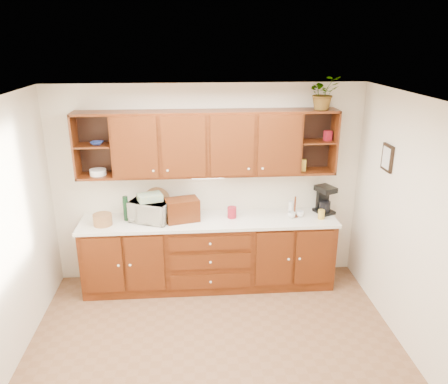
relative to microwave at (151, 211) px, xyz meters
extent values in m
plane|color=brown|center=(0.73, -1.45, -1.08)|extent=(4.00, 4.00, 0.00)
plane|color=white|center=(0.73, -1.45, 1.52)|extent=(4.00, 4.00, 0.00)
plane|color=#F1E6CB|center=(0.73, 0.30, 0.22)|extent=(4.00, 0.00, 4.00)
plane|color=#F1E6CB|center=(2.73, -1.45, 0.22)|extent=(0.00, 3.50, 3.50)
cube|color=#371706|center=(0.73, 0.00, -0.63)|extent=(3.20, 0.60, 0.90)
cube|color=white|center=(0.73, -0.01, -0.16)|extent=(3.24, 0.64, 0.04)
cube|color=#371706|center=(0.73, 0.13, 0.81)|extent=(2.30, 0.33, 0.80)
cube|color=black|center=(-0.65, 0.29, 0.81)|extent=(0.45, 0.02, 0.80)
cube|color=black|center=(2.10, 0.29, 0.81)|extent=(0.45, 0.02, 0.80)
cube|color=#371706|center=(-0.65, 0.13, 0.81)|extent=(0.43, 0.30, 0.02)
cube|color=#371706|center=(2.10, 0.13, 0.81)|extent=(0.43, 0.30, 0.02)
cube|color=#371706|center=(2.10, 0.13, 1.20)|extent=(0.45, 0.33, 0.03)
cube|color=white|center=(0.73, 0.08, 0.39)|extent=(0.40, 0.05, 0.02)
cube|color=black|center=(2.71, -0.55, 0.77)|extent=(0.03, 0.24, 0.30)
cylinder|color=olive|center=(-0.58, -0.09, -0.06)|extent=(0.27, 0.27, 0.14)
imported|color=beige|center=(0.00, 0.00, 0.00)|extent=(0.58, 0.49, 0.27)
cube|color=tan|center=(0.00, 0.00, 0.18)|extent=(0.34, 0.29, 0.09)
cylinder|color=black|center=(-0.31, 0.04, 0.02)|extent=(0.07, 0.07, 0.32)
cylinder|color=olive|center=(0.06, 0.24, -0.13)|extent=(0.36, 0.13, 0.35)
cube|color=#371706|center=(0.39, -0.02, 0.01)|extent=(0.46, 0.35, 0.29)
cylinder|color=#371706|center=(1.83, 0.00, 0.00)|extent=(0.02, 0.02, 0.27)
cylinder|color=#371706|center=(1.83, 0.00, -0.13)|extent=(0.11, 0.11, 0.01)
imported|color=white|center=(1.90, -0.02, -0.10)|extent=(0.12, 0.12, 0.08)
imported|color=white|center=(1.81, 0.07, -0.10)|extent=(0.12, 0.12, 0.08)
imported|color=white|center=(1.78, -0.05, -0.10)|extent=(0.12, 0.12, 0.08)
cylinder|color=maroon|center=(1.02, 0.02, -0.06)|extent=(0.14, 0.14, 0.14)
cylinder|color=white|center=(1.80, 0.06, -0.04)|extent=(0.07, 0.07, 0.18)
cylinder|color=gold|center=(2.15, -0.10, -0.08)|extent=(0.09, 0.09, 0.12)
cube|color=black|center=(2.25, 0.09, -0.12)|extent=(0.28, 0.31, 0.04)
cube|color=black|center=(2.25, 0.19, 0.04)|extent=(0.18, 0.12, 0.31)
cube|color=black|center=(2.25, 0.09, 0.19)|extent=(0.28, 0.31, 0.07)
cylinder|color=black|center=(2.25, 0.08, -0.04)|extent=(0.19, 0.19, 0.14)
imported|color=navy|center=(-0.60, 0.12, 0.84)|extent=(0.17, 0.17, 0.04)
cylinder|color=white|center=(-0.62, 0.12, 0.48)|extent=(0.24, 0.24, 0.07)
cube|color=gold|center=(1.92, 0.11, 0.52)|extent=(0.09, 0.07, 0.15)
cube|color=maroon|center=(2.23, 0.13, 0.89)|extent=(0.10, 0.09, 0.12)
imported|color=#999999|center=(2.12, 0.10, 1.42)|extent=(0.41, 0.37, 0.40)
camera|label=1|loc=(0.53, -5.11, 2.04)|focal=35.00mm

